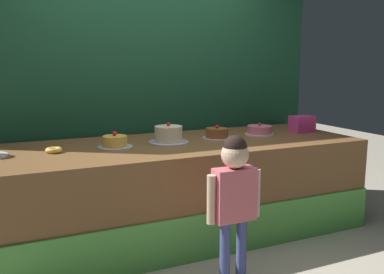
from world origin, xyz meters
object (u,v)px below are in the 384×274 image
Objects in this scene: donut at (54,150)px; cake_right at (217,134)px; child_figure at (234,190)px; cake_left at (115,142)px; cake_center at (169,135)px; cake_far_right at (260,130)px; pink_box at (302,124)px.

donut is 0.47× the size of cake_right.
donut is (-1.02, 0.99, 0.17)m from child_figure.
cake_left reaches higher than donut.
cake_center reaches higher than cake_right.
cake_right is (0.96, 0.03, -0.00)m from cake_left.
child_figure is 1.12m from cake_right.
donut is 0.36× the size of cake_center.
cake_far_right is (0.89, 1.05, 0.19)m from child_figure.
cake_left is 0.96m from cake_right.
cake_right is (1.43, 0.04, 0.02)m from donut.
cake_center reaches higher than donut.
pink_box is 1.91m from cake_left.
cake_center is (-0.07, 1.02, 0.22)m from child_figure.
child_figure reaches higher than cake_left.
cake_left is at bearing 0.79° from donut.
child_figure is 3.79× the size of cake_right.
donut is at bearing 136.00° from child_figure.
cake_left is (-0.55, 1.00, 0.19)m from child_figure.
child_figure is 3.72× the size of cake_far_right.
child_figure is 1.38m from cake_far_right.
cake_center is at bearing 1.61° from donut.
cake_center is at bearing -178.96° from cake_right.
cake_center is (-1.43, 0.01, -0.01)m from pink_box.
child_figure reaches higher than cake_center.
child_figure is at bearing -143.50° from pink_box.
cake_far_right is (0.96, 0.03, -0.03)m from cake_center.
cake_far_right is at bearing 2.57° from cake_right.
child_figure is 1.43m from donut.
child_figure is 8.08× the size of donut.
donut is 0.96m from cake_center.
child_figure is 1.15m from cake_left.
cake_right is 0.48m from cake_far_right.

